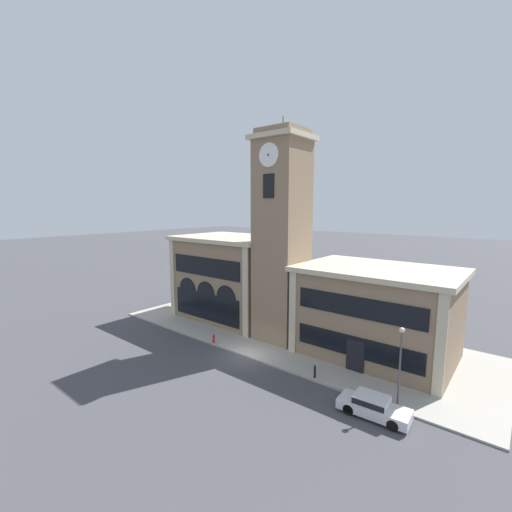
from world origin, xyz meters
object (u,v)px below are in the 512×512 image
at_px(fire_hydrant, 214,339).
at_px(bollard, 315,372).
at_px(street_lamp, 401,355).
at_px(parked_car_near, 373,406).

bearing_deg(fire_hydrant, bollard, 0.54).
bearing_deg(fire_hydrant, street_lamp, 0.49).
bearing_deg(parked_car_near, street_lamp, 58.90).
relative_size(parked_car_near, street_lamp, 0.82).
height_order(street_lamp, bollard, street_lamp).
xyz_separation_m(street_lamp, bollard, (-6.30, -0.04, -3.15)).
relative_size(parked_car_near, fire_hydrant, 5.26).
relative_size(street_lamp, bollard, 5.24).
bearing_deg(fire_hydrant, parked_car_near, -5.92).
height_order(bollard, fire_hydrant, bollard).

